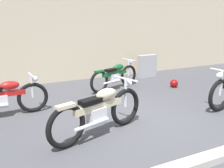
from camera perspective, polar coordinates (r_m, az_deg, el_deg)
The scene contains 8 objects.
ground_plane at distance 5.82m, azimuth 6.10°, elevation -7.60°, with size 40.00×40.00×0.00m, color #47474C.
building_wall at distance 9.21m, azimuth -8.08°, elevation 11.23°, with size 18.00×0.30×3.33m, color beige.
curb_strip at distance 4.45m, azimuth 20.25°, elevation -15.03°, with size 18.00×0.24×0.12m, color #B7B2A8.
stone_marker at distance 9.70m, azimuth 7.65°, elevation 3.91°, with size 0.72×0.20×0.81m, color #9E9EA3.
helmet at distance 8.48m, azimuth 13.35°, elevation 0.14°, with size 0.25×0.25×0.25m, color maroon.
motorcycle_green at distance 7.98m, azimuth 0.67°, elevation 1.78°, with size 1.86×0.77×0.86m.
motorcycle_red at distance 6.24m, azimuth -22.66°, elevation -2.85°, with size 2.03×0.57×0.91m.
motorcycle_cream at distance 4.89m, azimuth -2.73°, elevation -5.88°, with size 2.15×0.88×0.99m.
Camera 1 is at (-2.94, -4.51, 2.20)m, focal length 41.98 mm.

